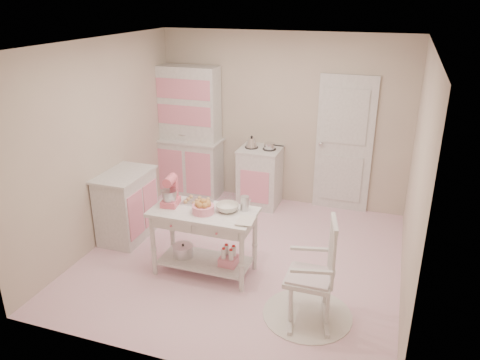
% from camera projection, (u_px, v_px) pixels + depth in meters
% --- Properties ---
extents(room_shell, '(3.84, 3.84, 2.62)m').
position_uv_depth(room_shell, '(242.00, 131.00, 5.26)').
color(room_shell, pink).
rests_on(room_shell, ground).
extents(door, '(0.82, 0.05, 2.04)m').
position_uv_depth(door, '(344.00, 145.00, 6.85)').
color(door, white).
rests_on(door, ground).
extents(hutch, '(1.06, 0.50, 2.08)m').
position_uv_depth(hutch, '(189.00, 133.00, 7.39)').
color(hutch, white).
rests_on(hutch, ground).
extents(stove, '(0.62, 0.57, 0.92)m').
position_uv_depth(stove, '(260.00, 177.00, 7.20)').
color(stove, white).
rests_on(stove, ground).
extents(base_cabinet, '(0.54, 0.84, 0.92)m').
position_uv_depth(base_cabinet, '(127.00, 206.00, 6.22)').
color(base_cabinet, white).
rests_on(base_cabinet, ground).
extents(lace_rug, '(0.92, 0.92, 0.01)m').
position_uv_depth(lace_rug, '(307.00, 314.00, 4.82)').
color(lace_rug, white).
rests_on(lace_rug, ground).
extents(rocking_chair, '(0.63, 0.81, 1.10)m').
position_uv_depth(rocking_chair, '(310.00, 269.00, 4.62)').
color(rocking_chair, white).
rests_on(rocking_chair, ground).
extents(work_table, '(1.20, 0.60, 0.80)m').
position_uv_depth(work_table, '(204.00, 242.00, 5.44)').
color(work_table, white).
rests_on(work_table, ground).
extents(stand_mixer, '(0.23, 0.30, 0.34)m').
position_uv_depth(stand_mixer, '(170.00, 191.00, 5.37)').
color(stand_mixer, '#E66174').
rests_on(stand_mixer, work_table).
extents(cookie_tray, '(0.34, 0.24, 0.02)m').
position_uv_depth(cookie_tray, '(198.00, 202.00, 5.49)').
color(cookie_tray, silver).
rests_on(cookie_tray, work_table).
extents(bread_basket, '(0.25, 0.25, 0.09)m').
position_uv_depth(bread_basket, '(203.00, 209.00, 5.22)').
color(bread_basket, pink).
rests_on(bread_basket, work_table).
extents(mixing_bowl, '(0.26, 0.26, 0.08)m').
position_uv_depth(mixing_bowl, '(227.00, 208.00, 5.27)').
color(mixing_bowl, silver).
rests_on(mixing_bowl, work_table).
extents(metal_pitcher, '(0.10, 0.10, 0.17)m').
position_uv_depth(metal_pitcher, '(245.00, 203.00, 5.27)').
color(metal_pitcher, silver).
rests_on(metal_pitcher, work_table).
extents(recipe_book, '(0.20, 0.26, 0.02)m').
position_uv_depth(recipe_book, '(237.00, 220.00, 5.04)').
color(recipe_book, silver).
rests_on(recipe_book, work_table).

